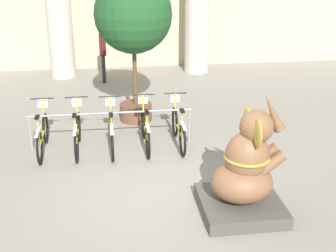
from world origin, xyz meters
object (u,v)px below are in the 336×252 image
bicycle_0 (43,133)px  person_pedestrian (103,49)px  bicycle_3 (145,129)px  bicycle_4 (178,127)px  elephant_statue (245,174)px  potted_tree (133,19)px  bicycle_1 (77,132)px  bicycle_2 (112,131)px

bicycle_0 → person_pedestrian: person_pedestrian is taller
bicycle_3 → person_pedestrian: size_ratio=0.99×
bicycle_4 → elephant_statue: bearing=-77.1°
elephant_statue → potted_tree: bearing=108.1°
bicycle_1 → potted_tree: size_ratio=0.50×
bicycle_3 → person_pedestrian: bearing=99.5°
bicycle_1 → potted_tree: bearing=50.3°
bicycle_4 → potted_tree: (-0.79, 1.59, 2.02)m
person_pedestrian → bicycle_0: bearing=-104.5°
bicycle_1 → potted_tree: (1.31, 1.58, 2.02)m
bicycle_3 → potted_tree: potted_tree is taller
elephant_statue → potted_tree: size_ratio=0.59×
elephant_statue → bicycle_4: bearing=102.9°
bicycle_0 → person_pedestrian: size_ratio=0.99×
bicycle_4 → potted_tree: potted_tree is taller
bicycle_0 → elephant_statue: size_ratio=0.85×
bicycle_0 → bicycle_4: (2.79, -0.01, 0.00)m
bicycle_0 → bicycle_1: size_ratio=1.00×
bicycle_1 → person_pedestrian: bearing=83.3°
person_pedestrian → potted_tree: (0.73, -3.34, 1.38)m
bicycle_4 → bicycle_2: bearing=-178.3°
person_pedestrian → potted_tree: 3.68m
elephant_statue → bicycle_0: bearing=141.1°
bicycle_2 → bicycle_3: (0.70, 0.03, 0.00)m
bicycle_1 → potted_tree: 2.87m
bicycle_4 → person_pedestrian: person_pedestrian is taller
bicycle_2 → potted_tree: bearing=69.5°
bicycle_3 → person_pedestrian: 5.04m
bicycle_2 → bicycle_4: 1.40m
person_pedestrian → potted_tree: potted_tree is taller
bicycle_3 → potted_tree: (-0.09, 1.60, 2.02)m
bicycle_3 → elephant_statue: size_ratio=0.85×
bicycle_2 → elephant_statue: bearing=-53.2°
bicycle_2 → bicycle_0: bearing=177.7°
bicycle_1 → person_pedestrian: size_ratio=0.99×
bicycle_0 → bicycle_1: 0.70m
bicycle_0 → bicycle_4: 2.79m
bicycle_2 → bicycle_4: (1.40, 0.04, 0.00)m
bicycle_4 → person_pedestrian: (-1.52, 4.92, 0.64)m
bicycle_0 → bicycle_1: (0.70, -0.00, 0.00)m
bicycle_0 → bicycle_3: 2.09m
elephant_statue → potted_tree: 4.88m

